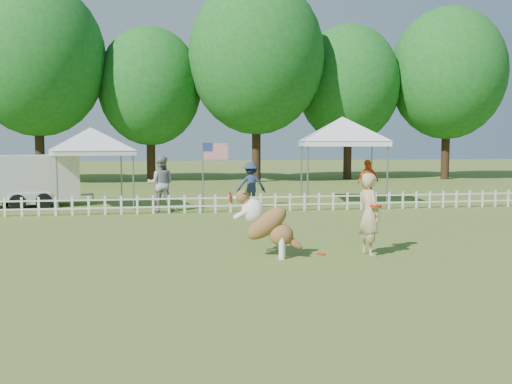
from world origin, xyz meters
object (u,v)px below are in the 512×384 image
(handler, at_px, (369,214))
(canopy_tent_left, at_px, (92,169))
(dog, at_px, (268,224))
(frisbee_on_turf, at_px, (321,254))
(cargo_trailer, at_px, (24,181))
(flag_pole, at_px, (203,177))
(spectator_b, at_px, (251,185))
(spectator_a, at_px, (161,184))
(spectator_c, at_px, (368,182))
(canopy_tent_right, at_px, (342,161))

(handler, height_order, canopy_tent_left, canopy_tent_left)
(dog, xyz_separation_m, frisbee_on_turf, (1.13, 0.11, -0.68))
(cargo_trailer, xyz_separation_m, flag_pole, (6.10, -2.62, 0.22))
(spectator_b, bearing_deg, canopy_tent_left, -8.17)
(handler, height_order, cargo_trailer, cargo_trailer)
(spectator_a, relative_size, spectator_b, 1.16)
(spectator_b, bearing_deg, cargo_trailer, -9.49)
(handler, bearing_deg, canopy_tent_left, 25.54)
(handler, height_order, frisbee_on_turf, handler)
(spectator_b, bearing_deg, spectator_c, -176.40)
(dog, relative_size, spectator_b, 0.86)
(canopy_tent_left, height_order, spectator_a, canopy_tent_left)
(spectator_a, bearing_deg, canopy_tent_right, -162.18)
(spectator_c, bearing_deg, spectator_a, -11.20)
(handler, bearing_deg, dog, 78.89)
(dog, relative_size, frisbee_on_turf, 6.93)
(cargo_trailer, height_order, flag_pole, flag_pole)
(spectator_b, relative_size, spectator_c, 0.97)
(spectator_a, bearing_deg, frisbee_on_turf, 115.51)
(dog, xyz_separation_m, canopy_tent_left, (-4.45, 9.60, 0.69))
(flag_pole, bearing_deg, canopy_tent_right, 17.01)
(spectator_a, height_order, spectator_c, spectator_a)
(canopy_tent_right, relative_size, spectator_b, 1.99)
(spectator_c, bearing_deg, cargo_trailer, -23.87)
(canopy_tent_right, height_order, spectator_a, canopy_tent_right)
(dog, bearing_deg, flag_pole, 111.84)
(canopy_tent_left, distance_m, spectator_a, 2.88)
(canopy_tent_left, distance_m, spectator_b, 5.61)
(canopy_tent_right, relative_size, flag_pole, 1.37)
(handler, relative_size, flag_pole, 0.72)
(canopy_tent_left, relative_size, spectator_c, 1.66)
(handler, relative_size, spectator_c, 1.02)
(cargo_trailer, height_order, spectator_b, cargo_trailer)
(spectator_a, height_order, spectator_b, spectator_a)
(dog, height_order, spectator_b, spectator_b)
(handler, distance_m, spectator_c, 9.78)
(flag_pole, xyz_separation_m, spectator_c, (6.23, 1.55, -0.33))
(canopy_tent_right, bearing_deg, cargo_trailer, -172.00)
(canopy_tent_left, bearing_deg, spectator_a, -46.19)
(dog, distance_m, flag_pole, 7.56)
(cargo_trailer, bearing_deg, spectator_a, -47.67)
(frisbee_on_turf, bearing_deg, handler, -12.44)
(handler, distance_m, canopy_tent_left, 11.70)
(spectator_a, bearing_deg, dog, 107.99)
(dog, bearing_deg, handler, 13.65)
(flag_pole, bearing_deg, dog, -89.96)
(canopy_tent_right, distance_m, spectator_c, 1.30)
(dog, xyz_separation_m, flag_pole, (-0.72, 7.51, 0.47))
(cargo_trailer, bearing_deg, flag_pole, -47.07)
(spectator_a, bearing_deg, flag_pole, 162.47)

